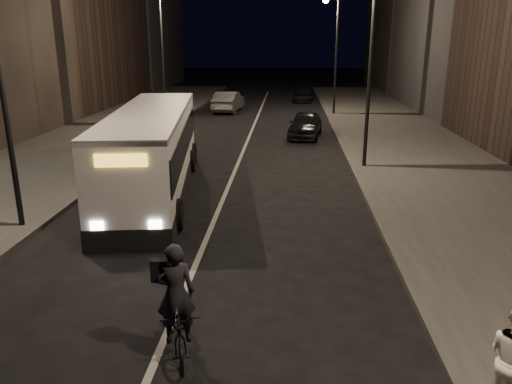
% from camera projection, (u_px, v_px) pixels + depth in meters
% --- Properties ---
extents(ground, '(180.00, 180.00, 0.00)m').
position_uv_depth(ground, '(179.00, 303.00, 10.74)').
color(ground, black).
rests_on(ground, ground).
extents(sidewalk_right, '(7.00, 70.00, 0.16)m').
position_uv_depth(sidewalk_right, '(420.00, 158.00, 23.53)').
color(sidewalk_right, '#333331').
rests_on(sidewalk_right, ground).
extents(sidewalk_left, '(7.00, 70.00, 0.16)m').
position_uv_depth(sidewalk_left, '(70.00, 153.00, 24.60)').
color(sidewalk_left, '#333331').
rests_on(sidewalk_left, ground).
extents(streetlight_right_mid, '(1.20, 0.44, 8.12)m').
position_uv_depth(streetlight_right_mid, '(365.00, 41.00, 20.27)').
color(streetlight_right_mid, black).
rests_on(streetlight_right_mid, sidewalk_right).
extents(streetlight_right_far, '(1.20, 0.44, 8.12)m').
position_uv_depth(streetlight_right_far, '(333.00, 40.00, 35.53)').
color(streetlight_right_far, black).
rests_on(streetlight_right_far, sidewalk_right).
extents(streetlight_left_near, '(1.20, 0.44, 8.12)m').
position_uv_depth(streetlight_left_near, '(5.00, 43.00, 13.31)').
color(streetlight_left_near, black).
rests_on(streetlight_left_near, sidewalk_left).
extents(streetlight_left_far, '(1.20, 0.44, 8.12)m').
position_uv_depth(streetlight_left_far, '(166.00, 40.00, 30.48)').
color(streetlight_left_far, black).
rests_on(streetlight_left_far, sidewalk_left).
extents(city_bus, '(3.82, 11.47, 3.04)m').
position_uv_depth(city_bus, '(153.00, 148.00, 18.15)').
color(city_bus, white).
rests_on(city_bus, ground).
extents(cyclist_on_bicycle, '(1.14, 2.03, 2.22)m').
position_uv_depth(cyclist_on_bicycle, '(179.00, 318.00, 8.81)').
color(cyclist_on_bicycle, black).
rests_on(cyclist_on_bicycle, ground).
extents(car_near, '(2.28, 4.47, 1.46)m').
position_uv_depth(car_near, '(305.00, 125.00, 28.71)').
color(car_near, black).
rests_on(car_near, ground).
extents(car_mid, '(2.11, 4.92, 1.58)m').
position_uv_depth(car_mid, '(228.00, 101.00, 38.78)').
color(car_mid, '#3F3F42').
rests_on(car_mid, ground).
extents(car_far, '(2.21, 4.45, 1.24)m').
position_uv_depth(car_far, '(304.00, 94.00, 45.28)').
color(car_far, black).
rests_on(car_far, ground).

